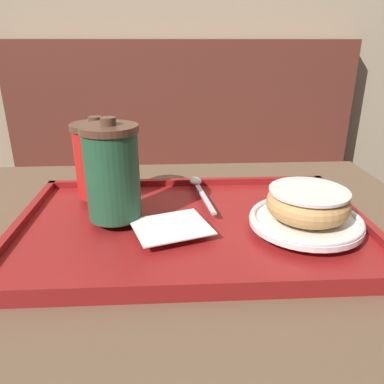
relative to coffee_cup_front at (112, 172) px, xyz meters
name	(u,v)px	position (x,y,z in m)	size (l,w,h in m)	color
booth_bench	(184,218)	(0.13, 0.87, -0.50)	(1.38, 0.44, 1.00)	brown
cafe_table	(170,313)	(0.08, 0.00, -0.26)	(0.89, 0.66, 0.72)	brown
serving_tray	(192,226)	(0.12, -0.01, -0.09)	(0.53, 0.35, 0.02)	maroon
napkin_paper	(171,227)	(0.08, -0.04, -0.07)	(0.13, 0.12, 0.00)	white
coffee_cup_front	(112,172)	(0.00, 0.00, 0.00)	(0.08, 0.08, 0.15)	#235638
coffee_cup_rear	(99,159)	(-0.04, 0.09, -0.01)	(0.08, 0.08, 0.14)	red
plate_with_chocolate_donut	(305,220)	(0.28, -0.04, -0.06)	(0.16, 0.16, 0.01)	white
donut_chocolate_glazed	(308,203)	(0.28, -0.04, -0.04)	(0.12, 0.12, 0.04)	tan
spoon	(198,186)	(0.13, 0.11, -0.07)	(0.04, 0.16, 0.01)	silver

